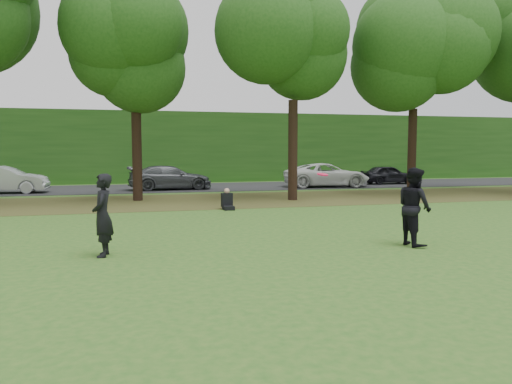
# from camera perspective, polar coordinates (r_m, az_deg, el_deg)

# --- Properties ---
(ground) EXTENTS (120.00, 120.00, 0.00)m
(ground) POSITION_cam_1_polar(r_m,az_deg,el_deg) (10.59, 5.52, -8.10)
(ground) COLOR #26571B
(ground) RESTS_ON ground
(leaf_litter) EXTENTS (60.00, 7.00, 0.01)m
(leaf_litter) POSITION_cam_1_polar(r_m,az_deg,el_deg) (23.08, -5.81, -0.99)
(leaf_litter) COLOR #4B351A
(leaf_litter) RESTS_ON ground
(street) EXTENTS (70.00, 7.00, 0.02)m
(street) POSITION_cam_1_polar(r_m,az_deg,el_deg) (30.97, -8.16, 0.51)
(street) COLOR black
(street) RESTS_ON ground
(far_hedge) EXTENTS (70.00, 3.00, 5.00)m
(far_hedge) POSITION_cam_1_polar(r_m,az_deg,el_deg) (36.84, -9.31, 5.07)
(far_hedge) COLOR #1E4B15
(far_hedge) RESTS_ON ground
(player_left) EXTENTS (0.50, 0.71, 1.85)m
(player_left) POSITION_cam_1_polar(r_m,az_deg,el_deg) (11.55, -17.12, -2.56)
(player_left) COLOR black
(player_left) RESTS_ON ground
(player_right) EXTENTS (0.74, 0.95, 1.94)m
(player_right) POSITION_cam_1_polar(r_m,az_deg,el_deg) (12.92, 17.64, -1.59)
(player_right) COLOR black
(player_right) RESTS_ON ground
(parked_cars) EXTENTS (36.43, 3.55, 1.47)m
(parked_cars) POSITION_cam_1_polar(r_m,az_deg,el_deg) (29.37, -9.72, 1.66)
(parked_cars) COLOR black
(parked_cars) RESTS_ON street
(frisbee) EXTENTS (0.28, 0.28, 0.09)m
(frisbee) POSITION_cam_1_polar(r_m,az_deg,el_deg) (12.16, 7.62, 2.01)
(frisbee) COLOR #FB154A
(frisbee) RESTS_ON ground
(seated_person) EXTENTS (0.42, 0.73, 0.83)m
(seated_person) POSITION_cam_1_polar(r_m,az_deg,el_deg) (19.75, -3.30, -1.09)
(seated_person) COLOR black
(seated_person) RESTS_ON ground
(tree_line) EXTENTS (55.30, 7.90, 12.31)m
(tree_line) POSITION_cam_1_polar(r_m,az_deg,el_deg) (23.48, -6.83, 18.37)
(tree_line) COLOR black
(tree_line) RESTS_ON ground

